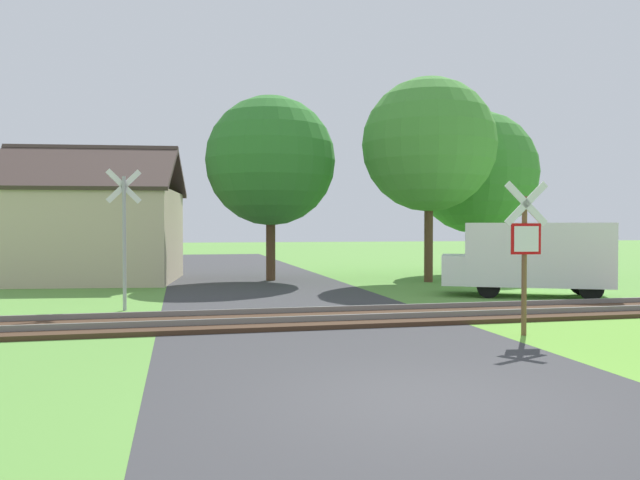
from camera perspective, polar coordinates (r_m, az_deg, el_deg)
ground_plane at (r=7.80m, az=9.22°, el=-14.53°), size 160.00×160.00×0.00m
road_asphalt at (r=9.63m, az=4.68°, el=-11.46°), size 6.55×80.00×0.01m
rail_track at (r=14.12m, az=-1.09°, el=-7.18°), size 60.00×2.60×0.22m
stop_sign_near at (r=12.71m, az=18.24°, el=-0.62°), size 0.88×0.17×3.00m
crossing_sign_far at (r=16.49m, az=-17.47°, el=0.96°), size 0.87×0.20×3.58m
house at (r=25.74m, az=-20.07°, el=0.68°), size 7.23×6.69×5.29m
tree_right at (r=24.57m, az=9.93°, el=8.56°), size 5.14×5.14×7.85m
tree_far at (r=28.90m, az=14.09°, el=6.01°), size 5.46×5.46×7.29m
tree_center at (r=24.85m, az=-4.54°, el=7.21°), size 5.10×5.10×7.28m
mail_truck at (r=20.06m, az=18.65°, el=-1.37°), size 5.22×3.78×2.24m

